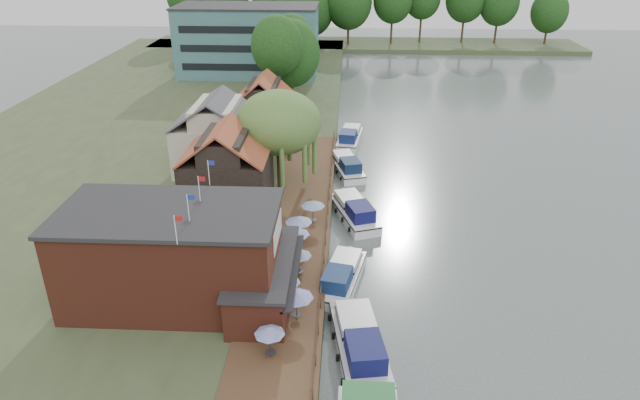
{
  "coord_description": "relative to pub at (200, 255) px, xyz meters",
  "views": [
    {
      "loc": [
        -3.63,
        -35.66,
        26.05
      ],
      "look_at": [
        -6.0,
        12.0,
        3.0
      ],
      "focal_mm": 32.0,
      "sensor_mm": 36.0,
      "label": 1
    }
  ],
  "objects": [
    {
      "name": "umbrella_3",
      "position": [
        6.83,
        3.14,
        -2.36
      ],
      "size": [
        2.05,
        2.05,
        2.38
      ],
      "primitive_type": null,
      "color": "navy",
      "rests_on": "quay_deck"
    },
    {
      "name": "quay_rail",
      "position": [
        8.7,
        11.5,
        -3.15
      ],
      "size": [
        0.2,
        49.0,
        1.0
      ],
      "primitive_type": null,
      "color": "black",
      "rests_on": "land_bank"
    },
    {
      "name": "cottage_a",
      "position": [
        -1.0,
        15.0,
        0.6
      ],
      "size": [
        8.6,
        7.6,
        8.5
      ],
      "primitive_type": null,
      "color": "black",
      "rests_on": "land_bank"
    },
    {
      "name": "bank_tree_2",
      "position": [
        1.08,
        58.29,
        2.67
      ],
      "size": [
        7.18,
        7.18,
        12.64
      ],
      "primitive_type": null,
      "color": "#143811",
      "rests_on": "land_bank"
    },
    {
      "name": "umbrella_4",
      "position": [
        6.35,
        6.52,
        -2.36
      ],
      "size": [
        2.26,
        2.26,
        2.38
      ],
      "primitive_type": null,
      "color": "navy",
      "rests_on": "quay_deck"
    },
    {
      "name": "cruiser_3",
      "position": [
        10.42,
        26.79,
        -3.56
      ],
      "size": [
        5.21,
        9.56,
        2.18
      ],
      "primitive_type": null,
      "rotation": [
        0.0,
        0.0,
        0.26
      ],
      "color": "white",
      "rests_on": "ground"
    },
    {
      "name": "umbrella_5",
      "position": [
        6.37,
        8.67,
        -2.36
      ],
      "size": [
        2.38,
        2.38,
        2.38
      ],
      "primitive_type": null,
      "color": "navy",
      "rests_on": "quay_deck"
    },
    {
      "name": "cruiser_2",
      "position": [
        11.22,
        15.1,
        -3.49
      ],
      "size": [
        6.05,
        10.08,
        2.31
      ],
      "primitive_type": null,
      "rotation": [
        0.0,
        0.0,
        0.33
      ],
      "color": "white",
      "rests_on": "ground"
    },
    {
      "name": "umbrella_1",
      "position": [
        7.15,
        -2.37,
        -2.36
      ],
      "size": [
        2.39,
        2.39,
        2.38
      ],
      "primitive_type": null,
      "color": "#1C239B",
      "rests_on": "quay_deck"
    },
    {
      "name": "pub",
      "position": [
        0.0,
        0.0,
        0.0
      ],
      "size": [
        20.0,
        11.0,
        7.3
      ],
      "primitive_type": null,
      "color": "maroon",
      "rests_on": "land_bank"
    },
    {
      "name": "willow",
      "position": [
        3.5,
        20.0,
        1.56
      ],
      "size": [
        8.6,
        8.6,
        10.43
      ],
      "primitive_type": null,
      "color": "#476B2D",
      "rests_on": "land_bank"
    },
    {
      "name": "cruiser_0",
      "position": [
        11.52,
        -4.5,
        -3.4
      ],
      "size": [
        4.92,
        10.68,
        2.51
      ],
      "primitive_type": null,
      "rotation": [
        0.0,
        0.0,
        0.16
      ],
      "color": "silver",
      "rests_on": "ground"
    },
    {
      "name": "land_bank",
      "position": [
        -16.0,
        36.0,
        -4.15
      ],
      "size": [
        50.0,
        140.0,
        1.0
      ],
      "primitive_type": "cube",
      "color": "#384728",
      "rests_on": "ground"
    },
    {
      "name": "cruiser_4",
      "position": [
        10.76,
        36.61,
        -3.54
      ],
      "size": [
        4.23,
        9.61,
        2.23
      ],
      "primitive_type": null,
      "rotation": [
        0.0,
        0.0,
        -0.14
      ],
      "color": "white",
      "rests_on": "ground"
    },
    {
      "name": "bank_tree_0",
      "position": [
        0.46,
        44.92,
        3.46
      ],
      "size": [
        7.23,
        7.23,
        14.22
      ],
      "primitive_type": null,
      "color": "#143811",
      "rests_on": "land_bank"
    },
    {
      "name": "bank_tree_3",
      "position": [
        -2.42,
        78.7,
        2.14
      ],
      "size": [
        6.15,
        6.15,
        11.58
      ],
      "primitive_type": null,
      "color": "#143811",
      "rests_on": "land_bank"
    },
    {
      "name": "cruiser_1",
      "position": [
        10.2,
        3.69,
        -3.56
      ],
      "size": [
        4.82,
        9.55,
        2.18
      ],
      "primitive_type": null,
      "rotation": [
        0.0,
        0.0,
        -0.21
      ],
      "color": "white",
      "rests_on": "ground"
    },
    {
      "name": "quay_deck",
      "position": [
        6.0,
        11.0,
        -3.6
      ],
      "size": [
        6.0,
        50.0,
        0.1
      ],
      "primitive_type": "cube",
      "color": "#47301E",
      "rests_on": "land_bank"
    },
    {
      "name": "cottage_b",
      "position": [
        -4.0,
        25.0,
        0.6
      ],
      "size": [
        9.6,
        8.6,
        8.5
      ],
      "primitive_type": null,
      "color": "beige",
      "rests_on": "land_bank"
    },
    {
      "name": "umbrella_2",
      "position": [
        6.08,
        -0.56,
        -2.36
      ],
      "size": [
        2.39,
        2.39,
        2.38
      ],
      "primitive_type": null,
      "color": "navy",
      "rests_on": "quay_deck"
    },
    {
      "name": "bank_tree_1",
      "position": [
        1.88,
        49.19,
        2.93
      ],
      "size": [
        8.63,
        8.63,
        13.16
      ],
      "primitive_type": null,
      "color": "#143811",
      "rests_on": "land_bank"
    },
    {
      "name": "bank_tree_5",
      "position": [
        -2.12,
        95.47,
        2.76
      ],
      "size": [
        8.08,
        8.08,
        12.82
      ],
      "primitive_type": null,
      "color": "#143811",
      "rests_on": "land_bank"
    },
    {
      "name": "bank_tree_4",
      "position": [
        0.04,
        88.44,
        3.32
      ],
      "size": [
        7.41,
        7.41,
        13.94
      ],
      "primitive_type": null,
      "color": "#143811",
      "rests_on": "land_bank"
    },
    {
      "name": "hotel_block",
      "position": [
        -8.0,
        71.0,
        2.5
      ],
      "size": [
        25.4,
        12.4,
        12.3
      ],
      "primitive_type": null,
      "color": "#38666B",
      "rests_on": "land_bank"
    },
    {
      "name": "umbrella_6",
      "position": [
        7.41,
        11.87,
        -2.36
      ],
      "size": [
        2.21,
        2.21,
        2.38
      ],
      "primitive_type": null,
      "color": "#1B4999",
      "rests_on": "quay_deck"
    },
    {
      "name": "cottage_c",
      "position": [
        0.0,
        34.0,
        0.6
      ],
      "size": [
        7.6,
        7.6,
        8.5
      ],
      "primitive_type": null,
      "color": "black",
      "rests_on": "land_bank"
    },
    {
      "name": "umbrella_0",
      "position": [
        5.79,
        -6.31,
        -2.36
      ],
      "size": [
        1.98,
        1.98,
        2.38
      ],
      "primitive_type": null,
      "color": "navy",
      "rests_on": "quay_deck"
    },
    {
      "name": "ground",
      "position": [
        14.0,
        1.0,
        -4.65
      ],
      "size": [
        260.0,
        260.0,
        0.0
      ],
      "primitive_type": "plane",
      "color": "#495554",
      "rests_on": "ground"
    }
  ]
}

